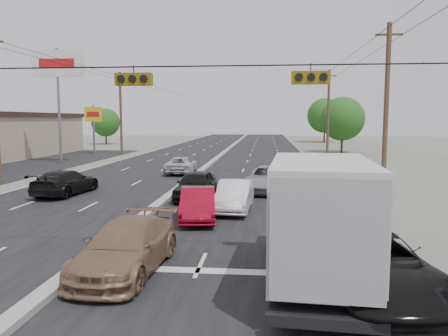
{
  "coord_description": "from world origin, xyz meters",
  "views": [
    {
      "loc": [
        5.3,
        -12.4,
        4.32
      ],
      "look_at": [
        3.49,
        6.34,
        2.2
      ],
      "focal_mm": 35.0,
      "sensor_mm": 36.0,
      "label": 1
    }
  ],
  "objects_px": {
    "utility_pole_right_c": "(328,112)",
    "tan_sedan": "(127,247)",
    "tree_right_far": "(325,115)",
    "box_truck": "(319,220)",
    "queue_car_a": "(196,185)",
    "utility_pole_right_b": "(386,106)",
    "queue_car_c": "(268,179)",
    "queue_car_e": "(294,179)",
    "tree_left_far": "(106,123)",
    "tree_right_mid": "(342,119)",
    "black_suv": "(369,264)",
    "oncoming_near": "(66,182)",
    "utility_pole_left_c": "(121,113)",
    "oncoming_far": "(181,165)",
    "pole_sign_far": "(93,118)",
    "red_sedan": "(198,204)",
    "queue_car_b": "(235,196)",
    "pole_sign_billboard": "(57,71)"
  },
  "relations": [
    {
      "from": "utility_pole_right_c",
      "to": "box_truck",
      "type": "relative_size",
      "value": 1.5
    },
    {
      "from": "tan_sedan",
      "to": "queue_car_a",
      "type": "xyz_separation_m",
      "value": [
        0.15,
        11.34,
        0.06
      ]
    },
    {
      "from": "tree_left_far",
      "to": "tree_right_mid",
      "type": "xyz_separation_m",
      "value": [
        37.0,
        -15.0,
        0.62
      ]
    },
    {
      "from": "queue_car_c",
      "to": "queue_car_e",
      "type": "bearing_deg",
      "value": 16.38
    },
    {
      "from": "oncoming_far",
      "to": "pole_sign_far",
      "type": "bearing_deg",
      "value": -56.02
    },
    {
      "from": "tree_left_far",
      "to": "queue_car_c",
      "type": "distance_m",
      "value": 54.07
    },
    {
      "from": "utility_pole_right_b",
      "to": "tree_right_mid",
      "type": "xyz_separation_m",
      "value": [
        2.5,
        30.0,
        -0.77
      ]
    },
    {
      "from": "utility_pole_right_b",
      "to": "tree_right_mid",
      "type": "bearing_deg",
      "value": 85.24
    },
    {
      "from": "black_suv",
      "to": "oncoming_near",
      "type": "xyz_separation_m",
      "value": [
        -13.92,
        13.0,
        -0.06
      ]
    },
    {
      "from": "box_truck",
      "to": "queue_car_b",
      "type": "bearing_deg",
      "value": 111.51
    },
    {
      "from": "tree_right_far",
      "to": "box_truck",
      "type": "bearing_deg",
      "value": -97.46
    },
    {
      "from": "queue_car_b",
      "to": "black_suv",
      "type": "bearing_deg",
      "value": -64.38
    },
    {
      "from": "utility_pole_right_c",
      "to": "pole_sign_far",
      "type": "height_order",
      "value": "utility_pole_right_c"
    },
    {
      "from": "utility_pole_right_b",
      "to": "tree_right_far",
      "type": "relative_size",
      "value": 1.23
    },
    {
      "from": "utility_pole_right_c",
      "to": "pole_sign_far",
      "type": "xyz_separation_m",
      "value": [
        -28.5,
        -0.0,
        -0.7
      ]
    },
    {
      "from": "pole_sign_billboard",
      "to": "pole_sign_far",
      "type": "distance_m",
      "value": 12.89
    },
    {
      "from": "utility_pole_left_c",
      "to": "utility_pole_right_c",
      "type": "distance_m",
      "value": 25.0
    },
    {
      "from": "tan_sedan",
      "to": "queue_car_a",
      "type": "relative_size",
      "value": 1.08
    },
    {
      "from": "oncoming_near",
      "to": "oncoming_far",
      "type": "height_order",
      "value": "oncoming_near"
    },
    {
      "from": "box_truck",
      "to": "tan_sedan",
      "type": "bearing_deg",
      "value": -179.95
    },
    {
      "from": "pole_sign_far",
      "to": "queue_car_a",
      "type": "xyz_separation_m",
      "value": [
        17.55,
        -29.39,
        -3.64
      ]
    },
    {
      "from": "tree_left_far",
      "to": "box_truck",
      "type": "bearing_deg",
      "value": -64.83
    },
    {
      "from": "utility_pole_left_c",
      "to": "tan_sedan",
      "type": "height_order",
      "value": "utility_pole_left_c"
    },
    {
      "from": "black_suv",
      "to": "queue_car_c",
      "type": "xyz_separation_m",
      "value": [
        -2.39,
        15.27,
        -0.03
      ]
    },
    {
      "from": "black_suv",
      "to": "tan_sedan",
      "type": "bearing_deg",
      "value": 163.92
    },
    {
      "from": "queue_car_c",
      "to": "queue_car_e",
      "type": "distance_m",
      "value": 1.57
    },
    {
      "from": "queue_car_e",
      "to": "utility_pole_left_c",
      "type": "bearing_deg",
      "value": 118.78
    },
    {
      "from": "black_suv",
      "to": "queue_car_b",
      "type": "distance_m",
      "value": 10.4
    },
    {
      "from": "tree_right_far",
      "to": "oncoming_near",
      "type": "height_order",
      "value": "tree_right_far"
    },
    {
      "from": "pole_sign_billboard",
      "to": "red_sedan",
      "type": "height_order",
      "value": "pole_sign_billboard"
    },
    {
      "from": "utility_pole_right_c",
      "to": "queue_car_a",
      "type": "height_order",
      "value": "utility_pole_right_c"
    },
    {
      "from": "oncoming_near",
      "to": "oncoming_far",
      "type": "xyz_separation_m",
      "value": [
        4.67,
        10.23,
        -0.05
      ]
    },
    {
      "from": "queue_car_a",
      "to": "queue_car_e",
      "type": "distance_m",
      "value": 6.32
    },
    {
      "from": "red_sedan",
      "to": "black_suv",
      "type": "bearing_deg",
      "value": -61.83
    },
    {
      "from": "tree_right_mid",
      "to": "utility_pole_right_c",
      "type": "bearing_deg",
      "value": -116.57
    },
    {
      "from": "red_sedan",
      "to": "queue_car_b",
      "type": "xyz_separation_m",
      "value": [
        1.43,
        2.05,
        0.03
      ]
    },
    {
      "from": "pole_sign_billboard",
      "to": "tan_sedan",
      "type": "relative_size",
      "value": 2.26
    },
    {
      "from": "utility_pole_right_c",
      "to": "queue_car_e",
      "type": "relative_size",
      "value": 2.4
    },
    {
      "from": "utility_pole_right_c",
      "to": "tan_sedan",
      "type": "relative_size",
      "value": 2.05
    },
    {
      "from": "tan_sedan",
      "to": "box_truck",
      "type": "bearing_deg",
      "value": -0.46
    },
    {
      "from": "utility_pole_right_b",
      "to": "queue_car_a",
      "type": "bearing_deg",
      "value": -158.18
    },
    {
      "from": "tree_left_far",
      "to": "oncoming_near",
      "type": "distance_m",
      "value": 51.38
    },
    {
      "from": "utility_pole_right_c",
      "to": "tree_right_mid",
      "type": "relative_size",
      "value": 1.4
    },
    {
      "from": "pole_sign_far",
      "to": "utility_pole_right_c",
      "type": "bearing_deg",
      "value": 0.0
    },
    {
      "from": "queue_car_a",
      "to": "tree_right_far",
      "type": "bearing_deg",
      "value": 79.17
    },
    {
      "from": "tree_right_mid",
      "to": "queue_car_e",
      "type": "bearing_deg",
      "value": -104.39
    },
    {
      "from": "tree_right_far",
      "to": "pole_sign_far",
      "type": "bearing_deg",
      "value": -136.85
    },
    {
      "from": "queue_car_a",
      "to": "utility_pole_right_c",
      "type": "bearing_deg",
      "value": 72.4
    },
    {
      "from": "pole_sign_far",
      "to": "oncoming_near",
      "type": "bearing_deg",
      "value": -70.96
    },
    {
      "from": "pole_sign_billboard",
      "to": "tree_left_far",
      "type": "xyz_separation_m",
      "value": [
        -7.5,
        32.0,
        -5.15
      ]
    }
  ]
}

